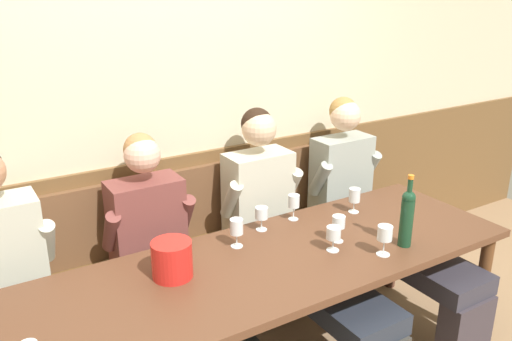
{
  "coord_description": "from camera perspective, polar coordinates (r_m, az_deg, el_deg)",
  "views": [
    {
      "loc": [
        -1.22,
        -1.77,
        2.0
      ],
      "look_at": [
        0.15,
        0.44,
        1.07
      ],
      "focal_mm": 37.21,
      "sensor_mm": 36.0,
      "label": 1
    }
  ],
  "objects": [
    {
      "name": "wine_glass_center_front",
      "position": [
        2.68,
        8.34,
        -6.8
      ],
      "size": [
        0.07,
        0.07,
        0.13
      ],
      "color": "silver",
      "rests_on": "dining_table"
    },
    {
      "name": "wine_glass_mid_left",
      "position": [
        3.14,
        10.55,
        -2.76
      ],
      "size": [
        0.07,
        0.07,
        0.15
      ],
      "color": "silver",
      "rests_on": "dining_table"
    },
    {
      "name": "wine_glass_by_bottle",
      "position": [
        2.69,
        -2.11,
        -6.14
      ],
      "size": [
        0.07,
        0.07,
        0.15
      ],
      "color": "silver",
      "rests_on": "dining_table"
    },
    {
      "name": "wine_glass_right_end",
      "position": [
        2.87,
        0.6,
        -4.67
      ],
      "size": [
        0.07,
        0.07,
        0.13
      ],
      "color": "silver",
      "rests_on": "dining_table"
    },
    {
      "name": "person_right_seat",
      "position": [
        3.08,
        3.56,
        -6.69
      ],
      "size": [
        0.51,
        1.28,
        1.3
      ],
      "color": "#35332F",
      "rests_on": "ground"
    },
    {
      "name": "wine_glass_center_rear",
      "position": [
        2.99,
        4.08,
        -3.44
      ],
      "size": [
        0.06,
        0.06,
        0.15
      ],
      "color": "silver",
      "rests_on": "dining_table"
    },
    {
      "name": "ice_bucket",
      "position": [
        2.47,
        -9.02,
        -9.42
      ],
      "size": [
        0.19,
        0.19,
        0.17
      ],
      "primitive_type": "cylinder",
      "color": "red",
      "rests_on": "dining_table"
    },
    {
      "name": "person_left_seat",
      "position": [
        2.64,
        -24.64,
        -13.75
      ],
      "size": [
        0.52,
        1.28,
        1.3
      ],
      "color": "#352530",
      "rests_on": "ground"
    },
    {
      "name": "wine_glass_near_bucket",
      "position": [
        2.68,
        13.68,
        -6.72
      ],
      "size": [
        0.07,
        0.07,
        0.16
      ],
      "color": "silver",
      "rests_on": "dining_table"
    },
    {
      "name": "wine_bottle_amber_mid",
      "position": [
        2.78,
        15.92,
        -4.71
      ],
      "size": [
        0.07,
        0.07,
        0.38
      ],
      "color": "#153A23",
      "rests_on": "dining_table"
    },
    {
      "name": "person_center_right_seat",
      "position": [
        3.47,
        12.8,
        -4.26
      ],
      "size": [
        0.51,
        1.27,
        1.29
      ],
      "color": "#362F36",
      "rests_on": "ground"
    },
    {
      "name": "wall_bench",
      "position": [
        3.35,
        -5.71,
        -11.38
      ],
      "size": [
        2.97,
        0.42,
        0.94
      ],
      "color": "brown",
      "rests_on": "ground"
    },
    {
      "name": "room_wall_back",
      "position": [
        3.17,
        -8.54,
        8.51
      ],
      "size": [
        6.8,
        0.08,
        2.8
      ],
      "primitive_type": "cube",
      "color": "beige",
      "rests_on": "ground"
    },
    {
      "name": "wood_wainscot_panel",
      "position": [
        3.41,
        -7.41,
        -6.51
      ],
      "size": [
        6.8,
        0.03,
        1.02
      ],
      "primitive_type": "cube",
      "color": "brown",
      "rests_on": "ground"
    },
    {
      "name": "dining_table",
      "position": [
        2.63,
        0.87,
        -11.08
      ],
      "size": [
        2.67,
        0.83,
        0.72
      ],
      "color": "#563422",
      "rests_on": "ground"
    },
    {
      "name": "person_center_left_seat",
      "position": [
        2.77,
        -8.81,
        -10.83
      ],
      "size": [
        0.5,
        1.27,
        1.25
      ],
      "color": "#342F34",
      "rests_on": "ground"
    },
    {
      "name": "wine_glass_mid_right",
      "position": [
        2.77,
        8.87,
        -5.57
      ],
      "size": [
        0.07,
        0.07,
        0.14
      ],
      "color": "silver",
      "rests_on": "dining_table"
    }
  ]
}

